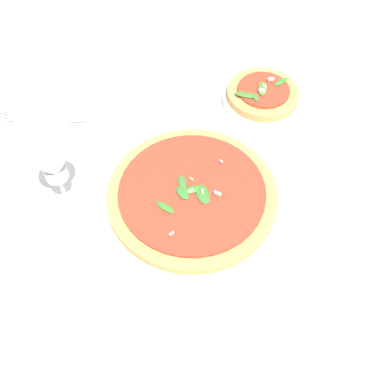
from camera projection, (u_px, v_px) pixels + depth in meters
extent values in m
plane|color=silver|center=(194.00, 208.00, 0.84)|extent=(6.00, 6.00, 0.00)
cylinder|color=silver|center=(192.00, 199.00, 0.84)|extent=(0.34, 0.34, 0.01)
cylinder|color=tan|center=(192.00, 195.00, 0.83)|extent=(0.32, 0.32, 0.02)
cylinder|color=#B73823|center=(192.00, 191.00, 0.82)|extent=(0.27, 0.27, 0.01)
ellipsoid|color=#3D802B|center=(192.00, 190.00, 0.82)|extent=(0.04, 0.03, 0.01)
ellipsoid|color=#387D2B|center=(165.00, 207.00, 0.79)|extent=(0.04, 0.02, 0.01)
ellipsoid|color=#36752C|center=(203.00, 194.00, 0.81)|extent=(0.05, 0.05, 0.01)
ellipsoid|color=#357832|center=(183.00, 191.00, 0.82)|extent=(0.04, 0.03, 0.01)
ellipsoid|color=#397330|center=(182.00, 183.00, 0.83)|extent=(0.03, 0.04, 0.01)
cube|color=beige|center=(191.00, 179.00, 0.83)|extent=(0.01, 0.00, 0.00)
cube|color=beige|center=(172.00, 234.00, 0.76)|extent=(0.01, 0.01, 0.01)
cube|color=beige|center=(191.00, 191.00, 0.81)|extent=(0.01, 0.01, 0.00)
cube|color=beige|center=(218.00, 194.00, 0.81)|extent=(0.01, 0.01, 0.01)
cube|color=beige|center=(202.00, 192.00, 0.81)|extent=(0.01, 0.01, 0.01)
cube|color=beige|center=(221.00, 161.00, 0.85)|extent=(0.01, 0.01, 0.00)
cylinder|color=silver|center=(262.00, 99.00, 1.00)|extent=(0.18, 0.18, 0.01)
cylinder|color=tan|center=(263.00, 94.00, 0.99)|extent=(0.16, 0.16, 0.02)
cylinder|color=#B73823|center=(264.00, 90.00, 0.98)|extent=(0.11, 0.11, 0.01)
ellipsoid|color=#3F752B|center=(245.00, 95.00, 0.96)|extent=(0.05, 0.02, 0.01)
ellipsoid|color=#387F29|center=(281.00, 82.00, 0.99)|extent=(0.03, 0.04, 0.01)
ellipsoid|color=#347D2D|center=(256.00, 97.00, 0.96)|extent=(0.02, 0.03, 0.01)
ellipsoid|color=#3A842B|center=(263.00, 89.00, 0.97)|extent=(0.03, 0.05, 0.01)
cube|color=beige|center=(264.00, 86.00, 0.97)|extent=(0.01, 0.01, 0.01)
cube|color=beige|center=(262.00, 90.00, 0.96)|extent=(0.01, 0.00, 0.01)
cube|color=beige|center=(264.00, 86.00, 0.97)|extent=(0.01, 0.00, 0.01)
cube|color=beige|center=(271.00, 79.00, 0.98)|extent=(0.01, 0.01, 0.01)
cylinder|color=white|center=(67.00, 198.00, 0.85)|extent=(0.07, 0.07, 0.00)
cylinder|color=white|center=(62.00, 188.00, 0.82)|extent=(0.01, 0.01, 0.06)
cone|color=white|center=(53.00, 165.00, 0.77)|extent=(0.07, 0.07, 0.07)
cylinder|color=white|center=(56.00, 172.00, 0.78)|extent=(0.04, 0.04, 0.03)
cube|color=white|center=(43.00, 119.00, 0.97)|extent=(0.12, 0.08, 0.01)
cube|color=silver|center=(57.00, 118.00, 0.96)|extent=(0.13, 0.05, 0.00)
cube|color=silver|center=(11.00, 116.00, 0.97)|extent=(0.03, 0.03, 0.00)
cube|color=silver|center=(0.00, 112.00, 0.97)|extent=(0.04, 0.01, 0.00)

